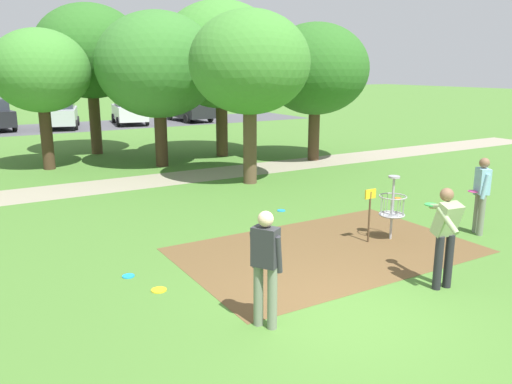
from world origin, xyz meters
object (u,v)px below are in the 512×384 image
Objects in this scene: player_throwing at (481,191)px; tree_mid_left at (250,63)px; tree_near_right at (40,71)px; tree_mid_right at (90,52)px; frisbee_near_basket at (159,290)px; player_foreground_watching at (445,232)px; parked_car_center_left at (60,113)px; player_waiting_left at (266,263)px; frisbee_mid_grass at (398,198)px; parked_car_center_right at (129,110)px; disc_golf_basket at (390,206)px; tree_far_left at (158,65)px; frisbee_far_left at (128,276)px; frisbee_by_tee at (281,211)px; parked_car_rightmost at (189,108)px; tree_mid_center at (221,55)px; tree_far_center at (315,69)px.

player_throwing is 7.78m from tree_mid_left.
tree_near_right is 3.61m from tree_mid_right.
tree_mid_left reaches higher than frisbee_near_basket.
parked_car_center_left is at bearing 91.76° from player_foreground_watching.
player_waiting_left is 8.37m from frisbee_mid_grass.
player_waiting_left is (-6.28, -1.17, 0.00)m from player_throwing.
parked_car_center_right reaches higher than player_foreground_watching.
tree_mid_left is 1.20× the size of parked_car_center_right.
tree_far_left is at bearing 95.99° from disc_golf_basket.
frisbee_mid_grass is 13.99m from tree_mid_right.
player_foreground_watching is at bearing -35.77° from frisbee_far_left.
disc_golf_basket is at bearing -84.01° from tree_far_left.
frisbee_by_tee is 0.04× the size of tree_mid_left.
tree_mid_left reaches higher than player_foreground_watching.
parked_car_center_left is (3.26, 25.40, 0.91)m from frisbee_near_basket.
tree_near_right is at bearing 157.64° from tree_far_left.
frisbee_near_basket is at bearing -130.70° from tree_mid_left.
disc_golf_basket is 0.31× the size of parked_car_center_right.
disc_golf_basket is 0.81× the size of player_throwing.
player_throwing is at bearing -99.85° from parked_car_rightmost.
parked_car_center_right is at bearing 83.67° from tree_mid_left.
tree_far_left is 16.88m from parked_car_rightmost.
parked_car_center_right is at bearing 82.95° from player_foreground_watching.
disc_golf_basket is at bearing -0.42° from frisbee_near_basket.
tree_mid_center is at bearing 16.87° from tree_far_left.
disc_golf_basket is 6.42× the size of frisbee_far_left.
parked_car_rightmost reaches higher than player_foreground_watching.
tree_mid_right reaches higher than frisbee_far_left.
tree_far_left is (-2.99, -0.91, -0.40)m from tree_mid_center.
tree_far_left is (-3.92, 8.11, 3.66)m from frisbee_mid_grass.
tree_near_right is at bearing -132.33° from tree_mid_right.
tree_near_right is at bearing -118.17° from parked_car_center_right.
tree_far_left is at bearing 92.95° from frisbee_by_tee.
disc_golf_basket is 3.23m from frisbee_by_tee.
frisbee_by_tee is (3.57, 4.96, -0.96)m from player_waiting_left.
frisbee_near_basket is at bearing -100.43° from tree_mid_right.
tree_mid_center reaches higher than player_foreground_watching.
player_foreground_watching is 28.08m from parked_car_center_right.
parked_car_center_right is 1.03× the size of parked_car_rightmost.
parked_car_center_left is 1.02× the size of parked_car_center_right.
parked_car_rightmost is (4.63, 13.90, -3.15)m from tree_mid_center.
player_throwing is 6.65× the size of frisbee_near_basket.
frisbee_near_basket is 0.06× the size of parked_car_rightmost.
player_throwing is (1.99, -0.73, 0.21)m from disc_golf_basket.
parked_car_center_right is (6.68, 27.49, -0.05)m from player_waiting_left.
parked_car_center_left is (-1.90, 25.44, 0.17)m from disc_golf_basket.
player_foreground_watching is 0.32× the size of tree_mid_left.
player_foreground_watching is 0.31× the size of tree_far_left.
tree_mid_left is 4.90m from tree_far_center.
disc_golf_basket is at bearing -9.18° from frisbee_far_left.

